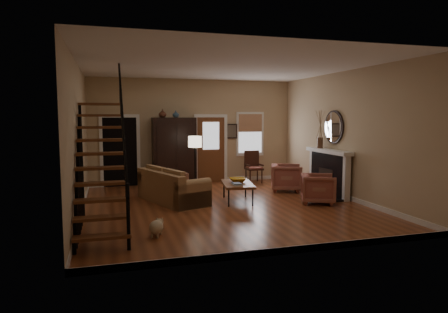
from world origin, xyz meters
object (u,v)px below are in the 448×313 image
object	(u,v)px
sofa	(173,186)
armchair_right	(286,178)
armchair_left	(318,189)
floor_lamp	(195,165)
coffee_table	(238,192)
side_chair	(254,167)
armoire	(174,152)

from	to	relation	value
sofa	armchair_right	world-z (taller)	sofa
sofa	armchair_left	distance (m)	3.62
armchair_left	floor_lamp	xyz separation A→B (m)	(-2.66, 2.02, 0.44)
armchair_left	coffee_table	bearing A→B (deg)	91.91
coffee_table	floor_lamp	bearing A→B (deg)	122.17
sofa	side_chair	size ratio (longest dim) A/B	2.07
armoire	armchair_right	distance (m)	3.52
armoire	sofa	distance (m)	2.47
armchair_left	side_chair	world-z (taller)	side_chair
coffee_table	armchair_right	size ratio (longest dim) A/B	1.46
armoire	sofa	xyz separation A→B (m)	(-0.42, -2.34, -0.66)
side_chair	armoire	bearing A→B (deg)	175.52
armchair_left	armchair_right	distance (m)	1.71
sofa	coffee_table	xyz separation A→B (m)	(1.57, -0.44, -0.16)
armchair_left	floor_lamp	distance (m)	3.37
sofa	side_chair	distance (m)	3.66
armoire	armchair_right	world-z (taller)	armoire
sofa	floor_lamp	xyz separation A→B (m)	(0.76, 0.85, 0.41)
coffee_table	armchair_left	distance (m)	1.99
side_chair	armchair_right	bearing A→B (deg)	-76.09
armoire	sofa	size ratio (longest dim) A/B	0.99
sofa	armoire	bearing A→B (deg)	59.01
armoire	coffee_table	size ratio (longest dim) A/B	1.70
armchair_left	floor_lamp	world-z (taller)	floor_lamp
armchair_right	sofa	bearing A→B (deg)	120.38
sofa	armchair_left	world-z (taller)	sofa
armchair_left	side_chair	xyz separation A→B (m)	(-0.45, 3.31, 0.15)
armchair_left	armoire	bearing A→B (deg)	63.99
armchair_left	armchair_right	world-z (taller)	armchair_right
sofa	side_chair	world-z (taller)	side_chair
coffee_table	side_chair	xyz separation A→B (m)	(1.40, 2.58, 0.27)
armchair_right	floor_lamp	size ratio (longest dim) A/B	0.53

